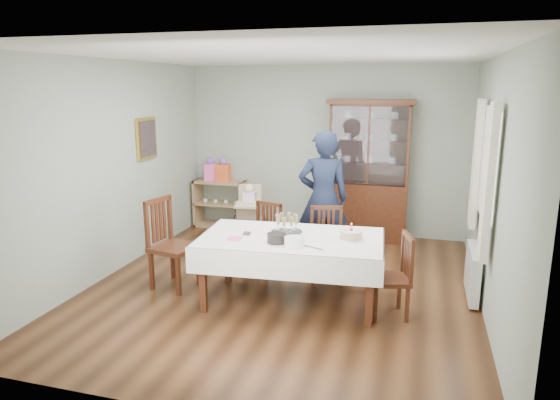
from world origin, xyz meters
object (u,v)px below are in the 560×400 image
at_px(sideboard, 220,204).
at_px(chair_end_right, 390,292).
at_px(chair_far_left, 262,252).
at_px(dining_table, 291,269).
at_px(champagne_tray, 287,227).
at_px(chair_far_right, 326,260).
at_px(chair_end_left, 174,261).
at_px(birthday_cake, 351,235).
at_px(china_cabinet, 369,169).
at_px(woman, 323,199).
at_px(gift_bag_orange, 223,171).
at_px(high_chair, 250,225).
at_px(gift_bag_pink, 210,170).

bearing_deg(sideboard, chair_end_right, -41.86).
bearing_deg(sideboard, chair_far_left, -53.92).
bearing_deg(chair_far_left, dining_table, -38.39).
bearing_deg(champagne_tray, chair_far_right, 58.17).
height_order(chair_far_left, chair_end_left, chair_end_left).
distance_m(chair_end_right, birthday_cake, 0.72).
bearing_deg(sideboard, champagne_tray, -53.71).
height_order(china_cabinet, chair_far_left, china_cabinet).
height_order(chair_far_left, woman, woman).
bearing_deg(gift_bag_orange, champagne_tray, -54.63).
relative_size(chair_far_right, birthday_cake, 3.43).
bearing_deg(chair_end_left, champagne_tray, -75.61).
bearing_deg(chair_far_left, chair_far_right, 8.05).
xyz_separation_m(china_cabinet, chair_end_right, (0.54, -2.70, -0.86)).
height_order(woman, gift_bag_orange, woman).
height_order(high_chair, gift_bag_orange, gift_bag_orange).
distance_m(woman, gift_bag_pink, 2.59).
relative_size(chair_end_left, champagne_tray, 3.04).
distance_m(chair_end_right, high_chair, 2.64).
height_order(sideboard, high_chair, high_chair).
relative_size(china_cabinet, chair_end_right, 2.45).
relative_size(china_cabinet, chair_end_left, 2.03).
xyz_separation_m(high_chair, gift_bag_orange, (-0.85, 1.11, 0.59)).
xyz_separation_m(dining_table, chair_end_left, (-1.47, 0.04, -0.07)).
bearing_deg(china_cabinet, sideboard, 179.51).
height_order(chair_end_right, woman, woman).
relative_size(sideboard, chair_end_right, 1.01).
xyz_separation_m(sideboard, gift_bag_pink, (-0.16, -0.02, 0.57)).
height_order(china_cabinet, chair_far_right, china_cabinet).
relative_size(dining_table, sideboard, 2.32).
distance_m(china_cabinet, chair_end_left, 3.39).
relative_size(high_chair, birthday_cake, 3.76).
bearing_deg(woman, birthday_cake, 99.29).
distance_m(sideboard, birthday_cake, 3.68).
bearing_deg(high_chair, chair_end_left, -117.41).
height_order(dining_table, chair_end_left, chair_end_left).
bearing_deg(gift_bag_pink, chair_far_right, -39.30).
bearing_deg(china_cabinet, high_chair, -144.79).
relative_size(chair_far_left, champagne_tray, 2.54).
height_order(dining_table, champagne_tray, champagne_tray).
bearing_deg(high_chair, china_cabinet, 24.35).
bearing_deg(chair_end_left, woman, -40.35).
xyz_separation_m(chair_far_right, high_chair, (-1.29, 0.84, 0.12)).
xyz_separation_m(china_cabinet, gift_bag_pink, (-2.66, 0.00, -0.15)).
height_order(champagne_tray, gift_bag_orange, gift_bag_orange).
relative_size(chair_far_left, chair_end_left, 0.84).
bearing_deg(chair_end_left, dining_table, -80.60).
relative_size(chair_far_right, chair_end_left, 0.86).
bearing_deg(champagne_tray, china_cabinet, 75.84).
distance_m(dining_table, champagne_tray, 0.47).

